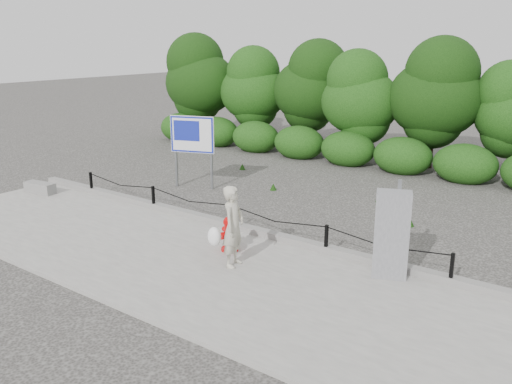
{
  "coord_description": "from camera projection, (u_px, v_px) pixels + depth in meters",
  "views": [
    {
      "loc": [
        7.41,
        -9.1,
        4.28
      ],
      "look_at": [
        0.59,
        0.2,
        1.0
      ],
      "focal_mm": 38.0,
      "sensor_mm": 36.0,
      "label": 1
    }
  ],
  "objects": [
    {
      "name": "ground",
      "position": [
        230.0,
        232.0,
        12.44
      ],
      "size": [
        90.0,
        90.0,
        0.0
      ],
      "primitive_type": "plane",
      "color": "#2D2B28",
      "rests_on": "ground"
    },
    {
      "name": "curb",
      "position": [
        231.0,
        225.0,
        12.44
      ],
      "size": [
        14.0,
        0.22,
        0.14
      ],
      "primitive_type": "cube",
      "color": "slate",
      "rests_on": "sidewalk"
    },
    {
      "name": "fire_hydrant",
      "position": [
        229.0,
        234.0,
        11.03
      ],
      "size": [
        0.44,
        0.45,
        0.76
      ],
      "rotation": [
        0.0,
        0.0,
        -0.26
      ],
      "color": "#B90607",
      "rests_on": "sidewalk"
    },
    {
      "name": "sidewalk",
      "position": [
        168.0,
        257.0,
        10.88
      ],
      "size": [
        14.0,
        4.0,
        0.08
      ],
      "primitive_type": "cube",
      "color": "gray",
      "rests_on": "ground"
    },
    {
      "name": "pedestrian",
      "position": [
        232.0,
        227.0,
        10.2
      ],
      "size": [
        0.75,
        0.65,
        1.58
      ],
      "rotation": [
        0.0,
        0.0,
        1.82
      ],
      "color": "#B7B19D",
      "rests_on": "sidewalk"
    },
    {
      "name": "concrete_block",
      "position": [
        40.0,
        188.0,
        15.22
      ],
      "size": [
        0.98,
        0.46,
        0.3
      ],
      "primitive_type": "cube",
      "rotation": [
        0.0,
        0.0,
        0.14
      ],
      "color": "gray",
      "rests_on": "sidewalk"
    },
    {
      "name": "chain_barrier",
      "position": [
        230.0,
        213.0,
        12.32
      ],
      "size": [
        10.06,
        0.06,
        0.6
      ],
      "color": "black",
      "rests_on": "sidewalk"
    },
    {
      "name": "utility_cabinet",
      "position": [
        392.0,
        235.0,
        9.7
      ],
      "size": [
        0.7,
        0.57,
        1.78
      ],
      "rotation": [
        0.0,
        0.0,
        0.4
      ],
      "color": "gray",
      "rests_on": "sidewalk"
    },
    {
      "name": "treeline",
      "position": [
        402.0,
        92.0,
        18.44
      ],
      "size": [
        20.52,
        3.6,
        4.59
      ],
      "color": "black",
      "rests_on": "ground"
    },
    {
      "name": "advertising_sign",
      "position": [
        192.0,
        138.0,
        15.66
      ],
      "size": [
        1.27,
        0.52,
        2.14
      ],
      "rotation": [
        0.0,
        0.0,
        0.35
      ],
      "color": "slate",
      "rests_on": "ground"
    }
  ]
}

